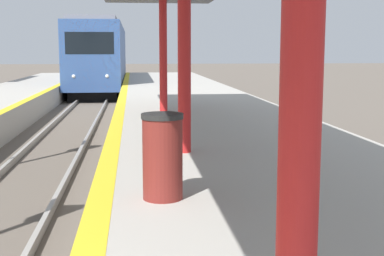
# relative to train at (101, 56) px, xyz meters

# --- Properties ---
(train) EXTENTS (2.89, 18.52, 4.31)m
(train) POSITION_rel_train_xyz_m (0.00, 0.00, 0.00)
(train) COLOR black
(train) RESTS_ON ground
(trash_bin) EXTENTS (0.49, 0.49, 1.01)m
(trash_bin) POSITION_rel_train_xyz_m (2.38, -29.31, -0.81)
(trash_bin) COLOR maroon
(trash_bin) RESTS_ON platform_right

